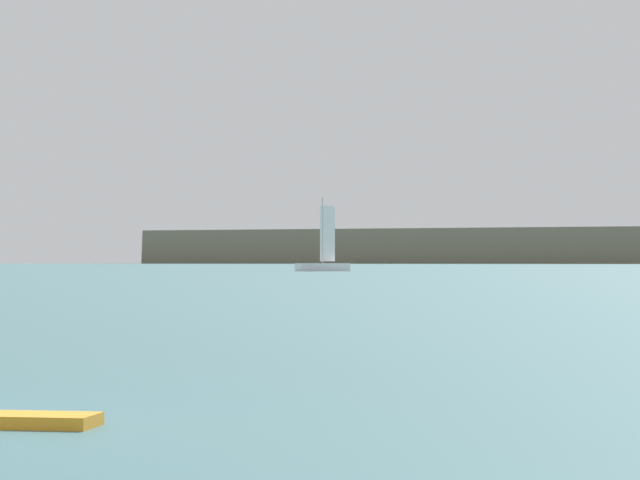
{
  "coord_description": "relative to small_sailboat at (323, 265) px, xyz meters",
  "views": [
    {
      "loc": [
        7.03,
        -12.65,
        1.52
      ],
      "look_at": [
        2.95,
        10.39,
        1.85
      ],
      "focal_mm": 84.95,
      "sensor_mm": 36.0,
      "label": 1
    }
  ],
  "objects": [
    {
      "name": "small_sailboat",
      "position": [
        0.0,
        0.0,
        0.0
      ],
      "size": [
        8.42,
        6.49,
        11.33
      ],
      "rotation": [
        0.0,
        0.0,
        3.66
      ],
      "color": "white",
      "rests_on": "ground_plane"
    }
  ]
}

